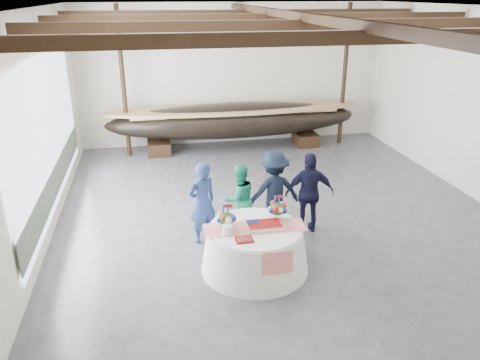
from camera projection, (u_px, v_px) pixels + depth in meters
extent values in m
cube|color=#3D3D42|center=(281.00, 216.00, 10.73)|extent=(10.00, 12.00, 0.01)
cube|color=silver|center=(233.00, 75.00, 15.35)|extent=(10.00, 0.02, 4.50)
cube|color=silver|center=(461.00, 280.00, 4.43)|extent=(10.00, 0.02, 4.50)
cube|color=silver|center=(34.00, 134.00, 8.99)|extent=(0.02, 12.00, 4.50)
cube|color=white|center=(289.00, 8.00, 9.04)|extent=(10.00, 12.00, 0.01)
cube|color=black|center=(367.00, 37.00, 5.95)|extent=(9.80, 0.12, 0.18)
cube|color=black|center=(304.00, 25.00, 8.23)|extent=(9.80, 0.12, 0.18)
cube|color=black|center=(269.00, 18.00, 10.50)|extent=(9.80, 0.12, 0.18)
cube|color=black|center=(246.00, 13.00, 12.78)|extent=(9.80, 0.12, 0.18)
cube|color=black|center=(288.00, 14.00, 9.09)|extent=(0.15, 11.76, 0.15)
cylinder|color=black|center=(123.00, 84.00, 13.90)|extent=(0.14, 0.14, 4.50)
cylinder|color=black|center=(344.00, 76.00, 15.15)|extent=(0.14, 0.14, 4.50)
cube|color=silver|center=(48.00, 132.00, 10.00)|extent=(0.02, 7.00, 3.20)
cube|color=#596654|center=(56.00, 180.00, 10.42)|extent=(0.02, 7.00, 0.60)
cube|color=black|center=(159.00, 147.00, 14.83)|extent=(0.71, 0.91, 0.41)
cube|color=black|center=(305.00, 139.00, 15.70)|extent=(0.71, 0.91, 0.41)
ellipsoid|color=black|center=(234.00, 120.00, 14.98)|extent=(8.11, 1.62, 1.11)
cube|color=#9E7A4C|center=(234.00, 111.00, 14.87)|extent=(6.49, 1.06, 0.06)
cone|color=white|center=(255.00, 249.00, 8.57)|extent=(1.98, 1.98, 0.82)
cylinder|color=white|center=(255.00, 229.00, 8.41)|extent=(1.68, 1.68, 0.04)
cube|color=red|center=(255.00, 227.00, 8.40)|extent=(1.85, 0.62, 0.01)
cube|color=white|center=(264.00, 226.00, 8.40)|extent=(0.60, 0.40, 0.07)
cylinder|color=white|center=(228.00, 230.00, 8.14)|extent=(0.18, 0.18, 0.18)
cylinder|color=white|center=(222.00, 217.00, 8.56)|extent=(0.18, 0.18, 0.20)
cube|color=maroon|center=(244.00, 240.00, 7.97)|extent=(0.30, 0.24, 0.03)
cone|color=silver|center=(290.00, 225.00, 8.38)|extent=(0.09, 0.09, 0.12)
imported|color=navy|center=(202.00, 203.00, 9.38)|extent=(0.74, 0.64, 1.72)
imported|color=#1B906E|center=(239.00, 199.00, 9.80)|extent=(0.86, 0.75, 1.51)
imported|color=black|center=(274.00, 191.00, 9.85)|extent=(1.20, 0.76, 1.76)
imported|color=black|center=(310.00, 193.00, 9.78)|extent=(1.07, 0.54, 1.76)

